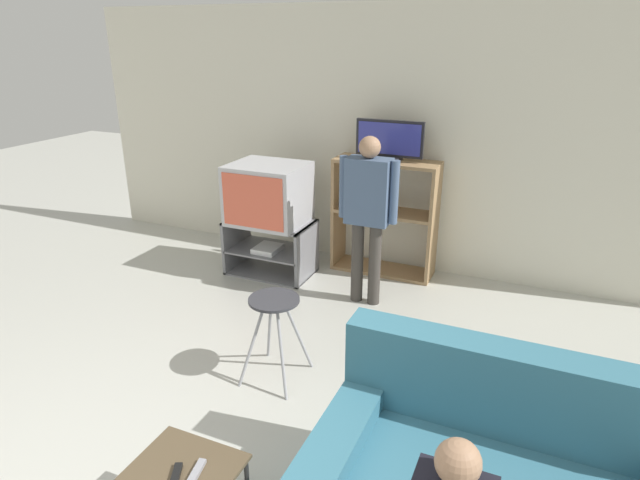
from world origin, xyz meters
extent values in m
cube|color=silver|center=(0.00, 4.03, 1.30)|extent=(6.40, 0.06, 2.60)
cube|color=slate|center=(-0.70, 3.28, 0.01)|extent=(0.85, 0.52, 0.02)
cube|color=slate|center=(-0.70, 3.28, 0.25)|extent=(0.82, 0.52, 0.02)
cube|color=slate|center=(-0.70, 3.28, 0.55)|extent=(0.85, 0.52, 0.02)
cube|color=slate|center=(-1.11, 3.28, 0.28)|extent=(0.03, 0.52, 0.56)
cube|color=slate|center=(-0.29, 3.28, 0.28)|extent=(0.03, 0.52, 0.56)
cube|color=white|center=(-0.70, 3.21, 0.28)|extent=(0.24, 0.28, 0.05)
cube|color=#B2B2B7|center=(-0.70, 3.27, 0.85)|extent=(0.72, 0.61, 0.59)
cube|color=#D8593F|center=(-0.70, 2.96, 0.85)|extent=(0.64, 0.01, 0.51)
cube|color=#9E7A51|center=(-0.16, 3.77, 0.59)|extent=(0.03, 0.36, 1.17)
cube|color=#9E7A51|center=(0.84, 3.77, 0.59)|extent=(0.03, 0.36, 1.17)
cube|color=#9E7A51|center=(0.34, 3.77, 0.02)|extent=(0.96, 0.36, 0.03)
cube|color=#9E7A51|center=(0.34, 3.77, 0.64)|extent=(0.96, 0.36, 0.03)
cube|color=#9E7A51|center=(0.34, 3.77, 1.15)|extent=(0.96, 0.36, 0.03)
cube|color=#9E7A4C|center=(0.16, 3.72, 0.77)|extent=(0.18, 0.04, 0.22)
cube|color=black|center=(0.35, 3.77, 1.19)|extent=(0.23, 0.20, 0.04)
cube|color=black|center=(0.35, 3.77, 1.38)|extent=(0.66, 0.04, 0.35)
cube|color=#333899|center=(0.35, 3.75, 1.38)|extent=(0.61, 0.01, 0.30)
cylinder|color=#99999E|center=(0.08, 1.57, 0.30)|extent=(0.16, 0.19, 0.62)
cylinder|color=#99999E|center=(0.31, 1.57, 0.30)|extent=(0.16, 0.19, 0.62)
cylinder|color=#99999E|center=(0.08, 1.83, 0.30)|extent=(0.16, 0.19, 0.62)
cylinder|color=#99999E|center=(0.31, 1.83, 0.30)|extent=(0.16, 0.19, 0.62)
cylinder|color=#333338|center=(0.20, 1.70, 0.62)|extent=(0.35, 0.35, 0.02)
cube|color=brown|center=(0.43, 0.33, 0.42)|extent=(0.50, 0.50, 0.02)
cylinder|color=black|center=(0.21, 0.55, 0.20)|extent=(0.02, 0.02, 0.41)
cube|color=black|center=(0.43, 0.31, 0.43)|extent=(0.10, 0.15, 0.02)
cube|color=gray|center=(0.50, 0.37, 0.43)|extent=(0.06, 0.15, 0.02)
cube|color=teal|center=(1.78, 1.22, 0.68)|extent=(1.67, 0.20, 0.47)
cube|color=teal|center=(1.05, 0.84, 0.28)|extent=(0.22, 0.97, 0.56)
cylinder|color=#3D3833|center=(0.31, 3.06, 0.38)|extent=(0.11, 0.11, 0.77)
cylinder|color=#3D3833|center=(0.48, 3.06, 0.38)|extent=(0.11, 0.11, 0.77)
cube|color=#475B7A|center=(0.40, 3.06, 1.05)|extent=(0.38, 0.20, 0.58)
cylinder|color=#475B7A|center=(0.17, 3.06, 1.07)|extent=(0.08, 0.08, 0.55)
cylinder|color=#475B7A|center=(0.63, 3.06, 1.07)|extent=(0.08, 0.08, 0.55)
sphere|color=#A37A5B|center=(0.40, 3.06, 1.43)|extent=(0.19, 0.19, 0.19)
sphere|color=#A37A5B|center=(1.64, 0.41, 0.89)|extent=(0.17, 0.17, 0.17)
camera|label=1|loc=(1.79, -1.15, 2.32)|focal=30.00mm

